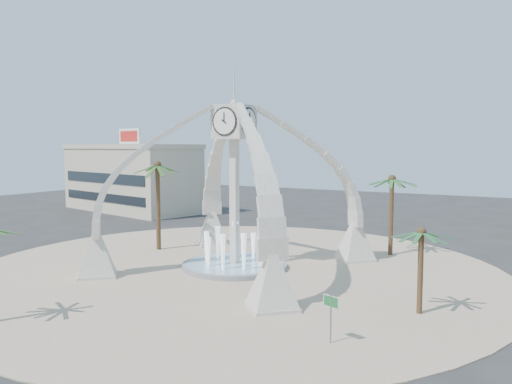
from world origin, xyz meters
The scene contains 9 objects.
ground centered at (0.00, 0.00, 0.00)m, with size 140.00×140.00×0.00m, color #282828.
plaza centered at (0.00, 0.00, 0.03)m, with size 40.00×40.00×0.06m, color tan.
clock_tower centered at (0.00, 0.00, 6.49)m, with size 17.94×17.94×16.30m.
fountain centered at (0.00, 0.00, 0.29)m, with size 8.00×8.00×3.62m.
building_nw centered at (-32.00, 22.00, 4.83)m, with size 23.75×13.73×11.90m.
palm_east centered at (14.46, -3.69, 4.54)m, with size 3.48×3.48×5.22m.
palm_west centered at (-9.61, 2.37, 7.51)m, with size 5.06×5.06×8.47m.
palm_north centered at (8.99, 10.59, 6.45)m, with size 4.60×4.60×7.33m.
street_sign centered at (11.79, -10.09, 1.73)m, with size 0.86×0.28×2.43m.
Camera 1 is at (20.16, -31.41, 9.18)m, focal length 35.00 mm.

